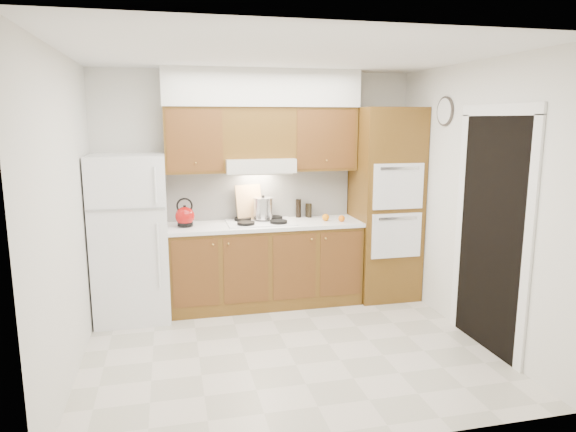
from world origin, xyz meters
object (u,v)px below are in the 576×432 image
at_px(fridge, 131,238).
at_px(oven_cabinet, 385,204).
at_px(kettle, 185,216).
at_px(stock_pot, 263,208).

height_order(fridge, oven_cabinet, oven_cabinet).
relative_size(kettle, stock_pot, 0.90).
bearing_deg(fridge, kettle, 4.84).
bearing_deg(fridge, stock_pot, 6.24).
distance_m(fridge, kettle, 0.59).
distance_m(fridge, stock_pot, 1.45).
bearing_deg(stock_pot, fridge, -173.76).
xyz_separation_m(kettle, stock_pot, (0.87, 0.11, 0.03)).
bearing_deg(stock_pot, oven_cabinet, -4.88).
relative_size(fridge, kettle, 8.39).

